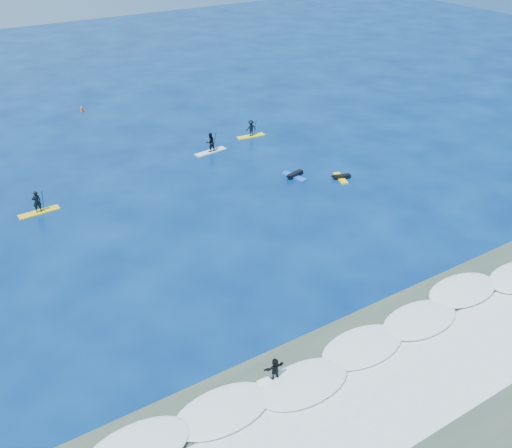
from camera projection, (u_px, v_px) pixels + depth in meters
ground at (296, 243)px, 37.48m from camera, size 160.00×160.00×0.00m
shallow_water at (467, 375)px, 27.31m from camera, size 90.00×13.00×0.01m
breaking_wave at (406, 329)px, 30.22m from camera, size 40.00×6.00×0.30m
whitewater at (451, 363)px, 28.04m from camera, size 34.00×5.00×0.02m
sup_paddler_left at (38, 205)px, 40.66m from camera, size 2.89×0.84×2.01m
sup_paddler_center at (210, 144)px, 49.99m from camera, size 3.02×1.05×2.08m
sup_paddler_right at (251, 129)px, 53.16m from camera, size 2.72×0.97×1.87m
prone_paddler_near at (341, 177)px, 45.73m from camera, size 1.60×2.11×0.43m
prone_paddler_far at (294, 175)px, 46.00m from camera, size 1.79×2.33×0.47m
wave_surfer at (275, 370)px, 26.62m from camera, size 1.73×0.57×1.24m
marker_buoy at (82, 109)px, 59.33m from camera, size 0.27×0.27×0.64m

